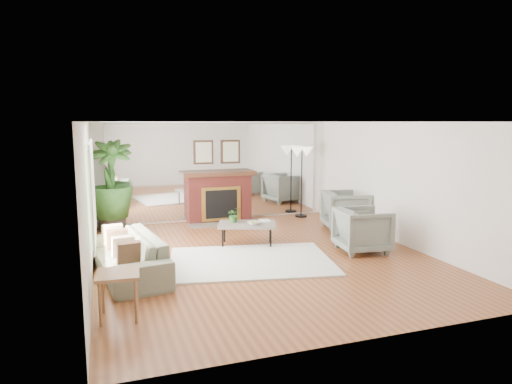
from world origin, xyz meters
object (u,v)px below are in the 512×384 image
object	(u,v)px
fireplace	(219,196)
coffee_table	(247,225)
floor_lamp	(302,157)
armchair_front	(363,230)
side_table	(118,280)
sofa	(128,255)
potted_ficus	(111,183)
armchair_back	(345,210)

from	to	relation	value
fireplace	coffee_table	bearing A→B (deg)	-90.67
coffee_table	floor_lamp	xyz separation A→B (m)	(2.22, 2.23, 1.16)
fireplace	coffee_table	world-z (taller)	fireplace
armchair_front	floor_lamp	distance (m)	3.58
armchair_front	side_table	distance (m)	4.90
fireplace	sofa	bearing A→B (deg)	-124.82
floor_lamp	fireplace	bearing A→B (deg)	175.85
fireplace	potted_ficus	size ratio (longest dim) A/B	0.98
fireplace	coffee_table	size ratio (longest dim) A/B	1.57
fireplace	armchair_back	distance (m)	3.15
sofa	floor_lamp	size ratio (longest dim) A/B	1.23
sofa	armchair_front	world-z (taller)	armchair_front
potted_ficus	coffee_table	bearing A→B (deg)	-40.87
side_table	floor_lamp	bearing A→B (deg)	46.18
potted_ficus	floor_lamp	xyz separation A→B (m)	(4.79, 0.00, 0.46)
sofa	side_table	size ratio (longest dim) A/B	3.76
side_table	floor_lamp	distance (m)	7.08
side_table	coffee_table	bearing A→B (deg)	47.09
coffee_table	armchair_back	world-z (taller)	armchair_back
side_table	armchair_front	bearing A→B (deg)	19.85
potted_ficus	floor_lamp	size ratio (longest dim) A/B	1.13
coffee_table	potted_ficus	world-z (taller)	potted_ficus
fireplace	floor_lamp	size ratio (longest dim) A/B	1.11
sofa	side_table	distance (m)	1.72
armchair_back	armchair_front	world-z (taller)	armchair_back
sofa	potted_ficus	size ratio (longest dim) A/B	1.09
fireplace	floor_lamp	world-z (taller)	fireplace
armchair_back	fireplace	bearing A→B (deg)	69.14
coffee_table	armchair_back	distance (m)	2.70
sofa	armchair_back	size ratio (longest dim) A/B	2.30
coffee_table	armchair_back	size ratio (longest dim) A/B	1.32
coffee_table	fireplace	bearing A→B (deg)	89.33
potted_ficus	armchair_back	bearing A→B (deg)	-17.09
coffee_table	sofa	xyz separation A→B (m)	(-2.41, -1.12, -0.09)
sofa	floor_lamp	bearing A→B (deg)	116.92
potted_ficus	floor_lamp	bearing A→B (deg)	0.00
floor_lamp	sofa	bearing A→B (deg)	-144.15
armchair_back	potted_ficus	world-z (taller)	potted_ficus
fireplace	sofa	distance (m)	4.28
armchair_front	side_table	bearing A→B (deg)	116.72
armchair_back	armchair_front	distance (m)	1.90
floor_lamp	coffee_table	bearing A→B (deg)	-134.93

